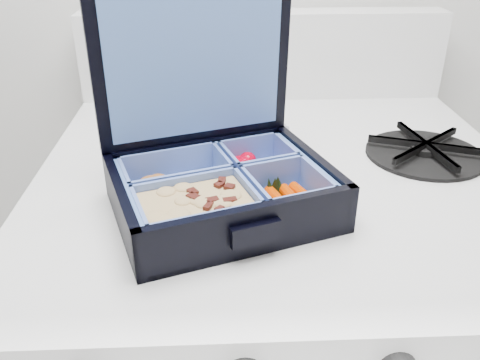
{
  "coord_description": "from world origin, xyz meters",
  "views": [
    {
      "loc": [
        0.44,
        1.03,
        1.28
      ],
      "look_at": [
        0.47,
        1.54,
        1.01
      ],
      "focal_mm": 38.0,
      "sensor_mm": 36.0,
      "label": 1
    }
  ],
  "objects": [
    {
      "name": "fork",
      "position": [
        0.5,
        1.69,
        0.97
      ],
      "size": [
        0.11,
        0.18,
        0.01
      ],
      "primitive_type": null,
      "rotation": [
        0.0,
        0.0,
        -0.51
      ],
      "color": "#A9AABC",
      "rests_on": "stove"
    },
    {
      "name": "burner_grate_rear",
      "position": [
        0.38,
        1.77,
        0.98
      ],
      "size": [
        0.19,
        0.19,
        0.02
      ],
      "primitive_type": "cylinder",
      "rotation": [
        0.0,
        0.0,
        -0.02
      ],
      "color": "black",
      "rests_on": "stove"
    },
    {
      "name": "burner_grate",
      "position": [
        0.73,
        1.67,
        0.98
      ],
      "size": [
        0.21,
        0.21,
        0.02
      ],
      "primitive_type": "cylinder",
      "rotation": [
        0.0,
        0.0,
        -0.36
      ],
      "color": "black",
      "rests_on": "stove"
    },
    {
      "name": "bento_box",
      "position": [
        0.45,
        1.53,
        1.0
      ],
      "size": [
        0.28,
        0.25,
        0.06
      ],
      "primitive_type": null,
      "rotation": [
        0.0,
        0.0,
        0.33
      ],
      "color": "black",
      "rests_on": "stove"
    }
  ]
}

